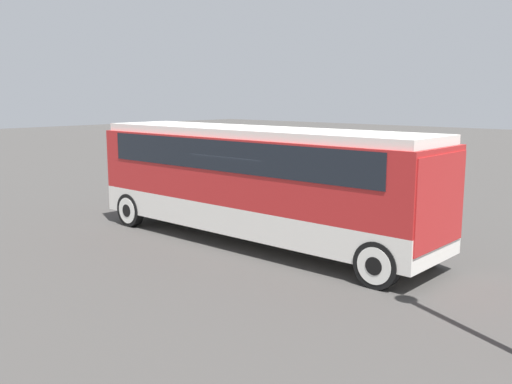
# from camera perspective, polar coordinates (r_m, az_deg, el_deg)

# --- Properties ---
(ground_plane) EXTENTS (120.00, 120.00, 0.00)m
(ground_plane) POSITION_cam_1_polar(r_m,az_deg,el_deg) (15.91, 0.00, -5.09)
(ground_plane) COLOR #423F3D
(tour_bus) EXTENTS (10.55, 2.52, 3.18)m
(tour_bus) POSITION_cam_1_polar(r_m,az_deg,el_deg) (15.47, 0.27, 1.71)
(tour_bus) COLOR silver
(tour_bus) RESTS_ON ground_plane
(parked_car_near) EXTENTS (4.04, 1.95, 1.38)m
(parked_car_near) POSITION_cam_1_polar(r_m,az_deg,el_deg) (20.49, 5.92, 0.15)
(parked_car_near) COLOR #7A6B5B
(parked_car_near) RESTS_ON ground_plane
(parked_car_mid) EXTENTS (4.78, 1.91, 1.36)m
(parked_car_mid) POSITION_cam_1_polar(r_m,az_deg,el_deg) (22.95, 8.00, 1.14)
(parked_car_mid) COLOR black
(parked_car_mid) RESTS_ON ground_plane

